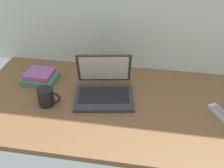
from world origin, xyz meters
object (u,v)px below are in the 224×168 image
at_px(laptop, 104,88).
at_px(coffee_mug, 46,97).
at_px(remote_control_near, 221,115).
at_px(book_stack, 40,77).

relative_size(laptop, coffee_mug, 2.86).
bearing_deg(remote_control_near, laptop, 172.00).
bearing_deg(remote_control_near, coffee_mug, -176.97).
relative_size(remote_control_near, book_stack, 0.82).
bearing_deg(coffee_mug, laptop, 25.42).
height_order(coffee_mug, remote_control_near, coffee_mug).
height_order(remote_control_near, book_stack, book_stack).
bearing_deg(book_stack, coffee_mug, -59.19).
xyz_separation_m(coffee_mug, book_stack, (-0.12, 0.20, -0.02)).
height_order(laptop, coffee_mug, laptop).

